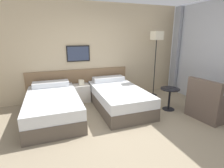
{
  "coord_description": "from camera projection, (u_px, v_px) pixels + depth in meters",
  "views": [
    {
      "loc": [
        -1.34,
        -2.69,
        1.81
      ],
      "look_at": [
        0.06,
        1.14,
        0.67
      ],
      "focal_mm": 28.0,
      "sensor_mm": 36.0,
      "label": 1
    }
  ],
  "objects": [
    {
      "name": "ground_plane",
      "position": [
        129.0,
        132.0,
        3.36
      ],
      "size": [
        16.0,
        16.0,
        0.0
      ],
      "primitive_type": "plane",
      "color": "gray"
    },
    {
      "name": "armchair",
      "position": [
        210.0,
        105.0,
        3.92
      ],
      "size": [
        0.84,
        0.86,
        0.91
      ],
      "rotation": [
        0.0,
        0.0,
        1.7
      ],
      "color": "brown",
      "rests_on": "ground_plane"
    },
    {
      "name": "bed_near_door",
      "position": [
        53.0,
        106.0,
        3.95
      ],
      "size": [
        1.12,
        2.02,
        0.65
      ],
      "color": "brown",
      "rests_on": "ground_plane"
    },
    {
      "name": "nightstand",
      "position": [
        82.0,
        93.0,
        4.91
      ],
      "size": [
        0.42,
        0.39,
        0.62
      ],
      "color": "beige",
      "rests_on": "ground_plane"
    },
    {
      "name": "side_table",
      "position": [
        170.0,
        95.0,
        4.32
      ],
      "size": [
        0.46,
        0.46,
        0.55
      ],
      "color": "black",
      "rests_on": "ground_plane"
    },
    {
      "name": "bed_near_window",
      "position": [
        118.0,
        98.0,
        4.47
      ],
      "size": [
        1.12,
        2.02,
        0.65
      ],
      "color": "brown",
      "rests_on": "ground_plane"
    },
    {
      "name": "wall_headboard",
      "position": [
        95.0,
        54.0,
        5.06
      ],
      "size": [
        10.0,
        0.1,
        2.7
      ],
      "color": "#C6B28E",
      "rests_on": "ground_plane"
    },
    {
      "name": "floor_lamp",
      "position": [
        157.0,
        41.0,
        5.02
      ],
      "size": [
        0.27,
        0.27,
        1.92
      ],
      "color": "black",
      "rests_on": "ground_plane"
    }
  ]
}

